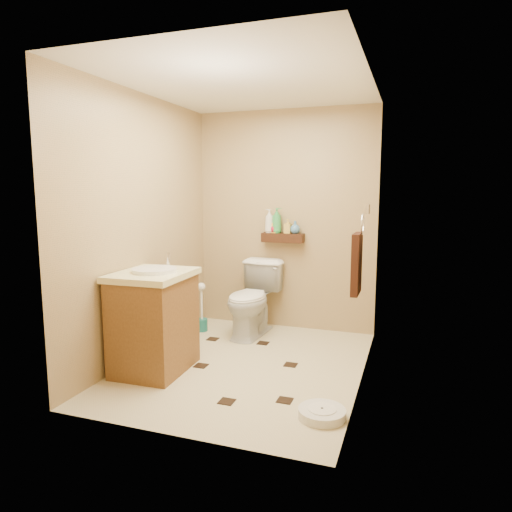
% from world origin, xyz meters
% --- Properties ---
extents(ground, '(2.50, 2.50, 0.00)m').
position_xyz_m(ground, '(0.00, 0.00, 0.00)').
color(ground, beige).
rests_on(ground, ground).
extents(wall_back, '(2.00, 0.04, 2.40)m').
position_xyz_m(wall_back, '(0.00, 1.25, 1.20)').
color(wall_back, tan).
rests_on(wall_back, ground).
extents(wall_front, '(2.00, 0.04, 2.40)m').
position_xyz_m(wall_front, '(0.00, -1.25, 1.20)').
color(wall_front, tan).
rests_on(wall_front, ground).
extents(wall_left, '(0.04, 2.50, 2.40)m').
position_xyz_m(wall_left, '(-1.00, 0.00, 1.20)').
color(wall_left, tan).
rests_on(wall_left, ground).
extents(wall_right, '(0.04, 2.50, 2.40)m').
position_xyz_m(wall_right, '(1.00, 0.00, 1.20)').
color(wall_right, tan).
rests_on(wall_right, ground).
extents(ceiling, '(2.00, 2.50, 0.02)m').
position_xyz_m(ceiling, '(0.00, 0.00, 2.40)').
color(ceiling, silver).
rests_on(ceiling, wall_back).
extents(wall_shelf, '(0.46, 0.14, 0.10)m').
position_xyz_m(wall_shelf, '(0.00, 1.17, 1.02)').
color(wall_shelf, '#3B1D10').
rests_on(wall_shelf, wall_back).
extents(floor_accents, '(1.19, 1.42, 0.01)m').
position_xyz_m(floor_accents, '(0.01, -0.02, 0.00)').
color(floor_accents, black).
rests_on(floor_accents, ground).
extents(toilet, '(0.50, 0.80, 0.78)m').
position_xyz_m(toilet, '(-0.23, 0.83, 0.39)').
color(toilet, white).
rests_on(toilet, ground).
extents(vanity, '(0.60, 0.72, 0.99)m').
position_xyz_m(vanity, '(-0.70, -0.35, 0.44)').
color(vanity, brown).
rests_on(vanity, ground).
extents(bathroom_scale, '(0.40, 0.40, 0.07)m').
position_xyz_m(bathroom_scale, '(0.82, -0.71, 0.03)').
color(bathroom_scale, silver).
rests_on(bathroom_scale, ground).
extents(toilet_brush, '(0.12, 0.12, 0.54)m').
position_xyz_m(toilet_brush, '(-0.80, 0.77, 0.19)').
color(toilet_brush, '#19655F').
rests_on(toilet_brush, ground).
extents(towel_ring, '(0.12, 0.30, 0.76)m').
position_xyz_m(towel_ring, '(0.91, 0.25, 0.95)').
color(towel_ring, silver).
rests_on(towel_ring, wall_right).
extents(toilet_paper, '(0.12, 0.11, 0.12)m').
position_xyz_m(toilet_paper, '(-0.94, 0.65, 0.60)').
color(toilet_paper, silver).
rests_on(toilet_paper, wall_left).
extents(bottle_a, '(0.12, 0.12, 0.26)m').
position_xyz_m(bottle_a, '(-0.15, 1.17, 1.20)').
color(bottle_a, silver).
rests_on(bottle_a, wall_shelf).
extents(bottle_b, '(0.09, 0.09, 0.16)m').
position_xyz_m(bottle_b, '(-0.10, 1.17, 1.15)').
color(bottle_b, yellow).
rests_on(bottle_b, wall_shelf).
extents(bottle_c, '(0.14, 0.14, 0.13)m').
position_xyz_m(bottle_c, '(-0.09, 1.17, 1.13)').
color(bottle_c, red).
rests_on(bottle_c, wall_shelf).
extents(bottle_d, '(0.11, 0.11, 0.28)m').
position_xyz_m(bottle_d, '(-0.07, 1.17, 1.21)').
color(bottle_d, green).
rests_on(bottle_d, wall_shelf).
extents(bottle_e, '(0.08, 0.08, 0.16)m').
position_xyz_m(bottle_e, '(0.06, 1.17, 1.15)').
color(bottle_e, gold).
rests_on(bottle_e, wall_shelf).
extents(bottle_f, '(0.15, 0.15, 0.14)m').
position_xyz_m(bottle_f, '(0.14, 1.17, 1.14)').
color(bottle_f, teal).
rests_on(bottle_f, wall_shelf).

